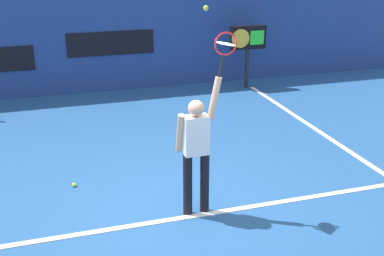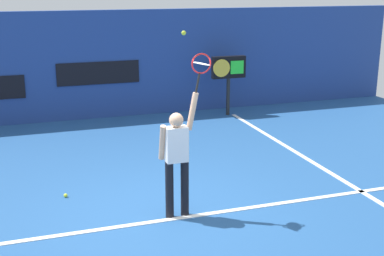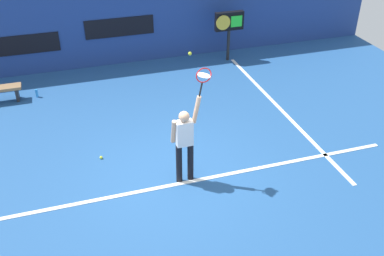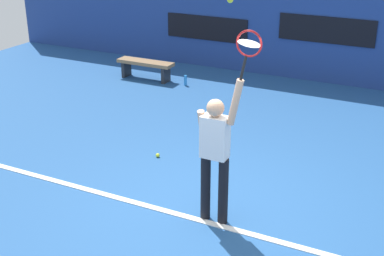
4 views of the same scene
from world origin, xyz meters
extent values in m
plane|color=#23518C|center=(0.00, 0.00, 0.00)|extent=(18.00, 18.00, 0.00)
cube|color=navy|center=(0.00, 6.44, 1.44)|extent=(18.00, 0.20, 2.89)
cube|color=black|center=(0.00, 6.32, 1.24)|extent=(2.20, 0.03, 0.60)
cube|color=black|center=(-3.00, 6.32, 1.00)|extent=(2.20, 0.03, 0.60)
cube|color=white|center=(0.00, -0.33, 0.01)|extent=(10.00, 0.10, 0.01)
cube|color=white|center=(3.59, 2.00, 0.01)|extent=(0.10, 7.00, 0.01)
cylinder|color=black|center=(0.08, -0.23, 0.46)|extent=(0.13, 0.13, 0.92)
cylinder|color=black|center=(0.33, -0.23, 0.46)|extent=(0.13, 0.13, 0.92)
cube|color=white|center=(0.20, -0.23, 1.20)|extent=(0.34, 0.20, 0.55)
sphere|color=#D8A884|center=(0.20, -0.23, 1.58)|extent=(0.22, 0.22, 0.22)
cylinder|color=#D8A884|center=(0.46, -0.23, 1.69)|extent=(0.20, 0.09, 0.59)
cylinder|color=#D8A884|center=(0.00, -0.15, 1.22)|extent=(0.09, 0.23, 0.58)
cylinder|color=black|center=(0.54, -0.23, 2.13)|extent=(0.09, 0.03, 0.30)
torus|color=red|center=(0.60, -0.23, 2.42)|extent=(0.37, 0.02, 0.37)
cylinder|color=silver|center=(0.60, -0.23, 2.42)|extent=(0.26, 0.27, 0.06)
sphere|color=#CCE033|center=(0.34, -0.19, 2.87)|extent=(0.07, 0.07, 0.07)
cylinder|color=black|center=(3.45, 5.57, 0.52)|extent=(0.10, 0.10, 1.04)
cube|color=black|center=(3.45, 5.57, 1.34)|extent=(0.95, 0.18, 0.60)
cylinder|color=gold|center=(3.20, 5.47, 1.34)|extent=(0.48, 0.02, 0.48)
cube|color=#26D833|center=(3.66, 5.47, 1.34)|extent=(0.38, 0.02, 0.36)
cube|color=#262628|center=(-3.28, 4.69, 0.18)|extent=(0.08, 0.32, 0.37)
cylinder|color=#338CD8|center=(-2.76, 4.69, 0.12)|extent=(0.07, 0.07, 0.24)
sphere|color=#CCE033|center=(-1.41, 1.09, 0.03)|extent=(0.07, 0.07, 0.07)
camera|label=1|loc=(-1.65, -6.07, 3.63)|focal=45.60mm
camera|label=2|loc=(-1.95, -7.45, 3.58)|focal=48.34mm
camera|label=3|loc=(-1.91, -7.51, 6.03)|focal=41.83mm
camera|label=4|loc=(2.65, -5.73, 3.83)|focal=49.68mm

